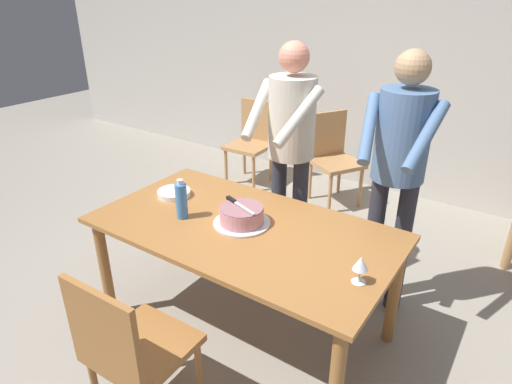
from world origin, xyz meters
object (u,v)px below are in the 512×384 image
Objects in this scene: plate_stack at (174,193)px; background_chair_0 at (252,139)px; cake_on_platter at (242,216)px; person_cutting_cake at (291,139)px; background_chair_1 at (333,155)px; cake_knife at (235,202)px; wine_glass_near at (361,264)px; chair_near_side at (130,347)px; main_dining_table at (243,240)px; person_standing_beside at (399,160)px; water_bottle at (181,200)px.

plate_stack is 2.07m from background_chair_0.
cake_on_platter is 2.39m from background_chair_0.
person_cutting_cake is (0.53, 0.62, 0.31)m from plate_stack.
background_chair_0 is at bearing -177.66° from background_chair_1.
cake_knife is 0.88m from wine_glass_near.
chair_near_side reaches higher than plate_stack.
background_chair_0 is at bearing 134.49° from wine_glass_near.
person_cutting_cake is 1.88m from background_chair_0.
main_dining_table is 1.06m from person_standing_beside.
chair_near_side is at bearing -137.58° from wine_glass_near.
background_chair_1 reaches higher than cake_knife.
background_chair_1 is (-0.28, 2.00, -0.37)m from cake_knife.
water_bottle is 2.35m from background_chair_0.
background_chair_0 reaches higher than plate_stack.
person_cutting_cake reaches higher than background_chair_0.
chair_near_side is at bearing -87.79° from person_cutting_cake.
chair_near_side is at bearing -65.83° from background_chair_0.
cake_knife is (-0.07, 0.02, 0.06)m from cake_on_platter.
background_chair_1 is at bearing 99.68° from cake_on_platter.
wine_glass_near is at bearing -0.41° from water_bottle.
person_standing_beside is 1.91× the size of background_chair_0.
person_cutting_cake and person_standing_beside have the same top height.
person_cutting_cake is 1.49m from background_chair_1.
wine_glass_near is 1.22m from person_cutting_cake.
background_chair_0 is (-1.29, 2.86, 0.00)m from chair_near_side.
person_standing_beside reaches higher than chair_near_side.
person_cutting_cake is at bearing 136.43° from wine_glass_near.
background_chair_0 is at bearing 122.14° from cake_knife.
chair_near_side and background_chair_0 have the same top height.
water_bottle is (0.26, -0.19, 0.09)m from plate_stack.
cake_knife is at bearing -137.04° from person_standing_beside.
main_dining_table is at bearing -38.60° from cake_on_platter.
background_chair_0 is 1.00× the size of background_chair_1.
wine_glass_near is at bearing -81.60° from person_standing_beside.
water_bottle is 1.33m from person_standing_beside.
water_bottle reaches higher than background_chair_0.
cake_knife is 0.15× the size of person_standing_beside.
person_cutting_cake reaches higher than water_bottle.
chair_near_side is 2.92m from background_chair_1.
cake_on_platter is at bearing -19.75° from cake_knife.
background_chair_0 reaches higher than main_dining_table.
person_standing_beside reaches higher than wine_glass_near.
person_cutting_cake reaches higher than background_chair_1.
chair_near_side is at bearing -65.96° from water_bottle.
wine_glass_near is (0.77, -0.13, 0.20)m from main_dining_table.
cake_knife reaches higher than cake_on_platter.
plate_stack is at bearing -130.12° from person_cutting_cake.
cake_on_platter is 0.10m from cake_knife.
plate_stack is (-0.60, 0.05, -0.03)m from cake_on_platter.
cake_knife is at bearing 168.83° from wine_glass_near.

